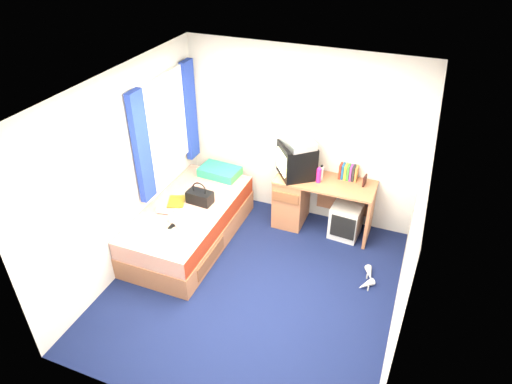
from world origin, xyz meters
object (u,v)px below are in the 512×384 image
at_px(aerosol_can, 321,173).
at_px(pillow, 220,172).
at_px(pink_water_bottle, 319,176).
at_px(white_heels, 368,279).
at_px(bed, 190,224).
at_px(colour_swatch_fan, 169,227).
at_px(picture_frame, 365,180).
at_px(handbag, 200,197).
at_px(vcr, 298,142).
at_px(water_bottle, 164,211).
at_px(desk, 304,198).
at_px(remote_control, 173,225).
at_px(towel, 185,220).
at_px(storage_cube, 346,220).
at_px(magazine, 176,202).
at_px(crt_tv, 297,160).

bearing_deg(aerosol_can, pillow, -176.96).
bearing_deg(pink_water_bottle, white_heels, -42.01).
height_order(bed, colour_swatch_fan, colour_swatch_fan).
height_order(bed, white_heels, bed).
relative_size(picture_frame, handbag, 0.41).
distance_m(colour_swatch_fan, white_heels, 2.46).
bearing_deg(bed, vcr, 39.00).
relative_size(pink_water_bottle, handbag, 0.58).
bearing_deg(water_bottle, desk, 38.39).
xyz_separation_m(desk, remote_control, (-1.25, -1.35, 0.14)).
distance_m(pillow, desk, 1.25).
height_order(pink_water_bottle, aerosol_can, same).
xyz_separation_m(pink_water_bottle, white_heels, (0.88, -0.79, -0.81)).
bearing_deg(bed, pink_water_bottle, 30.43).
distance_m(bed, towel, 0.47).
distance_m(storage_cube, handbag, 1.97).
bearing_deg(magazine, picture_frame, 23.60).
bearing_deg(crt_tv, picture_frame, 58.74).
distance_m(aerosol_can, white_heels, 1.46).
relative_size(pink_water_bottle, aerosol_can, 1.00).
bearing_deg(aerosol_can, white_heels, -44.90).
bearing_deg(picture_frame, pink_water_bottle, -158.67).
height_order(picture_frame, colour_swatch_fan, picture_frame).
bearing_deg(bed, pillow, 87.06).
bearing_deg(vcr, magazine, -98.57).
xyz_separation_m(bed, crt_tv, (1.14, 0.93, 0.71)).
height_order(desk, magazine, desk).
height_order(desk, aerosol_can, aerosol_can).
height_order(desk, crt_tv, crt_tv).
xyz_separation_m(pink_water_bottle, remote_control, (-1.44, -1.29, -0.30)).
height_order(pillow, picture_frame, picture_frame).
distance_m(pillow, picture_frame, 2.01).
xyz_separation_m(aerosol_can, water_bottle, (-1.68, -1.18, -0.27)).
bearing_deg(desk, pink_water_bottle, -18.28).
bearing_deg(magazine, remote_control, -64.49).
bearing_deg(towel, handbag, 94.17).
distance_m(bed, aerosol_can, 1.84).
bearing_deg(crt_tv, aerosol_can, 54.53).
bearing_deg(bed, towel, -67.10).
bearing_deg(vcr, bed, -93.32).
bearing_deg(aerosol_can, storage_cube, -8.67).
bearing_deg(handbag, bed, -121.51).
distance_m(storage_cube, colour_swatch_fan, 2.34).
bearing_deg(pink_water_bottle, desk, 161.72).
height_order(picture_frame, pink_water_bottle, pink_water_bottle).
bearing_deg(desk, vcr, 178.33).
distance_m(vcr, white_heels, 1.90).
relative_size(desk, aerosol_can, 6.61).
bearing_deg(desk, pillow, -176.81).
bearing_deg(colour_swatch_fan, remote_control, 45.87).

